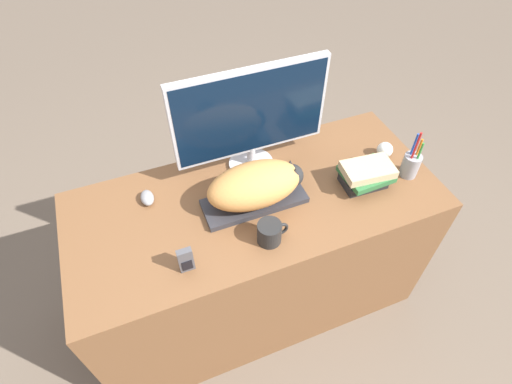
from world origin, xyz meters
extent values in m
plane|color=#6B5B4C|center=(0.00, 0.00, 0.00)|extent=(12.00, 12.00, 0.00)
cube|color=brown|center=(0.00, 0.33, 0.39)|extent=(1.49, 0.65, 0.77)
cube|color=#2D2D33|center=(-0.01, 0.31, 0.79)|extent=(0.40, 0.15, 0.02)
ellipsoid|color=#D18C47|center=(-0.01, 0.31, 0.88)|extent=(0.37, 0.20, 0.16)
sphere|color=#262626|center=(0.14, 0.31, 0.87)|extent=(0.09, 0.09, 0.09)
cone|color=#262626|center=(0.14, 0.29, 0.91)|extent=(0.03, 0.03, 0.04)
cone|color=#262626|center=(0.14, 0.33, 0.91)|extent=(0.03, 0.03, 0.04)
cylinder|color=#B7B7BC|center=(0.05, 0.52, 0.78)|extent=(0.19, 0.19, 0.02)
cylinder|color=#B7B7BC|center=(0.05, 0.52, 0.84)|extent=(0.04, 0.04, 0.09)
cube|color=#B7B7BC|center=(0.05, 0.52, 1.05)|extent=(0.62, 0.03, 0.37)
cube|color=black|center=(0.05, 0.51, 1.05)|extent=(0.59, 0.01, 0.34)
ellipsoid|color=gray|center=(-0.40, 0.48, 0.79)|extent=(0.05, 0.08, 0.04)
cylinder|color=black|center=(-0.03, 0.13, 0.82)|extent=(0.09, 0.09, 0.09)
torus|color=black|center=(0.01, 0.13, 0.82)|extent=(0.06, 0.01, 0.06)
cylinder|color=#939399|center=(0.64, 0.22, 0.83)|extent=(0.07, 0.07, 0.10)
cylinder|color=orange|center=(0.66, 0.23, 0.89)|extent=(0.01, 0.01, 0.14)
cylinder|color=#1E47B2|center=(0.64, 0.24, 0.90)|extent=(0.01, 0.01, 0.16)
cylinder|color=#B21E1E|center=(0.62, 0.22, 0.91)|extent=(0.01, 0.01, 0.19)
cylinder|color=#338C38|center=(0.65, 0.21, 0.89)|extent=(0.01, 0.01, 0.14)
sphere|color=silver|center=(0.61, 0.36, 0.81)|extent=(0.07, 0.07, 0.07)
cube|color=#4C4C51|center=(-0.34, 0.12, 0.83)|extent=(0.05, 0.02, 0.11)
cube|color=black|center=(-0.34, 0.11, 0.81)|extent=(0.04, 0.00, 0.05)
cube|color=black|center=(0.44, 0.25, 0.80)|extent=(0.18, 0.12, 0.04)
cube|color=#2D6B38|center=(0.44, 0.25, 0.83)|extent=(0.19, 0.17, 0.03)
cube|color=#C6B284|center=(0.44, 0.24, 0.86)|extent=(0.21, 0.14, 0.03)
camera|label=1|loc=(-0.39, -0.64, 1.97)|focal=28.00mm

